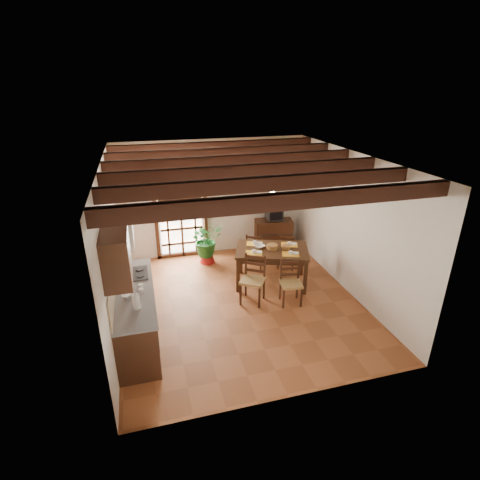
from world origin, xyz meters
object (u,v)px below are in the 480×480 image
object	(u,v)px
potted_plant	(207,240)
kitchen_counter	(136,314)
dining_table	(272,253)
pendant_lamp	(272,188)
crt_tv	(274,213)
chair_near_right	(290,290)
chair_far_right	(287,257)
sideboard	(273,235)
chair_near_left	(253,288)
chair_far_left	(255,256)

from	to	relation	value
potted_plant	kitchen_counter	bearing A→B (deg)	-123.48
dining_table	pendant_lamp	xyz separation A→B (m)	(0.00, 0.10, 1.38)
crt_tv	pendant_lamp	bearing A→B (deg)	-109.60
dining_table	chair_near_right	bearing A→B (deg)	-64.14
chair_far_right	sideboard	world-z (taller)	chair_far_right
dining_table	chair_near_right	world-z (taller)	chair_near_right
kitchen_counter	chair_near_right	distance (m)	2.91
kitchen_counter	chair_near_left	size ratio (longest dim) A/B	2.37
chair_near_right	sideboard	distance (m)	2.56
chair_far_left	sideboard	xyz separation A→B (m)	(0.75, 0.83, 0.13)
dining_table	chair_near_left	bearing A→B (deg)	-115.82
dining_table	sideboard	distance (m)	1.81
kitchen_counter	potted_plant	xyz separation A→B (m)	(1.66, 2.51, 0.10)
kitchen_counter	chair_far_right	world-z (taller)	kitchen_counter
dining_table	chair_far_right	world-z (taller)	chair_far_right
chair_far_left	potted_plant	xyz separation A→B (m)	(-1.03, 0.51, 0.30)
chair_far_left	chair_near_left	bearing A→B (deg)	99.81
chair_near_right	pendant_lamp	distance (m)	2.04
chair_far_left	chair_near_right	bearing A→B (deg)	125.59
dining_table	pendant_lamp	world-z (taller)	pendant_lamp
chair_near_left	dining_table	bearing A→B (deg)	77.75
chair_far_left	potted_plant	bearing A→B (deg)	2.63
chair_near_left	chair_far_right	world-z (taller)	chair_near_left
kitchen_counter	potted_plant	bearing A→B (deg)	56.52
potted_plant	pendant_lamp	world-z (taller)	pendant_lamp
dining_table	crt_tv	world-z (taller)	crt_tv
kitchen_counter	crt_tv	distance (m)	4.48
crt_tv	potted_plant	size ratio (longest dim) A/B	0.19
chair_near_left	pendant_lamp	xyz separation A→B (m)	(0.59, 0.69, 1.78)
kitchen_counter	dining_table	distance (m)	3.03
kitchen_counter	chair_near_left	distance (m)	2.27
kitchen_counter	pendant_lamp	bearing A→B (deg)	24.33
chair_far_left	sideboard	size ratio (longest dim) A/B	0.91
dining_table	chair_far_left	distance (m)	0.95
dining_table	kitchen_counter	bearing A→B (deg)	-138.06
chair_near_right	sideboard	bearing A→B (deg)	86.74
sideboard	pendant_lamp	world-z (taller)	pendant_lamp
chair_near_right	chair_far_right	bearing A→B (deg)	80.02
chair_near_left	chair_far_right	bearing A→B (deg)	77.77
chair_near_right	chair_far_left	bearing A→B (deg)	105.98
potted_plant	chair_far_left	bearing A→B (deg)	-26.30
chair_near_right	dining_table	bearing A→B (deg)	105.85
sideboard	crt_tv	size ratio (longest dim) A/B	2.30
chair_far_right	potted_plant	world-z (taller)	potted_plant
dining_table	pendant_lamp	distance (m)	1.38
chair_near_left	sideboard	world-z (taller)	chair_near_left
chair_far_right	sideboard	size ratio (longest dim) A/B	0.92
chair_far_left	crt_tv	size ratio (longest dim) A/B	2.10
chair_far_right	potted_plant	distance (m)	1.91
chair_near_left	chair_near_right	world-z (taller)	chair_near_left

